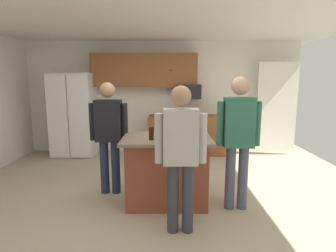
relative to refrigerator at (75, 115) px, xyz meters
name	(u,v)px	position (x,y,z in m)	size (l,w,h in m)	color
floor	(159,198)	(2.00, -2.38, -0.93)	(7.04, 7.04, 0.00)	#B7A88E
ceiling	(158,12)	(2.00, -2.38, 1.67)	(7.04, 7.04, 0.00)	white
back_wall	(163,97)	(2.00, 0.42, 0.37)	(6.40, 0.10, 2.60)	white
french_door_window_panel	(278,107)	(4.60, 0.02, 0.17)	(0.90, 0.06, 2.00)	white
cabinet_run_upper	(145,70)	(1.60, 0.22, 0.99)	(2.40, 0.38, 0.75)	brown
cabinet_run_lower	(189,135)	(2.60, 0.10, -0.48)	(1.80, 0.63, 0.90)	brown
refrigerator	(75,115)	(0.00, 0.00, 0.00)	(0.92, 0.76, 1.86)	white
microwave_over_range	(189,92)	(2.60, 0.12, 0.52)	(0.56, 0.40, 0.32)	black
kitchen_island	(168,170)	(2.13, -2.50, -0.45)	(1.22, 0.86, 0.94)	brown
person_elder_center	(110,131)	(1.26, -2.17, 0.04)	(0.57, 0.22, 1.69)	#232D4C
person_guest_left	(182,150)	(2.28, -3.27, 0.03)	(0.57, 0.22, 1.67)	#383842
person_guest_right	(239,134)	(3.06, -2.69, 0.10)	(0.57, 0.23, 1.77)	#4C5166
mug_blue_stoneware	(191,138)	(2.42, -2.76, 0.06)	(0.13, 0.09, 0.10)	#4C6B99
glass_dark_ale	(169,129)	(2.14, -2.23, 0.08)	(0.06, 0.06, 0.14)	black
glass_stout_tall	(183,131)	(2.33, -2.43, 0.08)	(0.07, 0.07, 0.15)	black
tumbler_amber	(152,134)	(1.92, -2.66, 0.09)	(0.07, 0.07, 0.17)	black
glass_pilsner	(168,132)	(2.13, -2.47, 0.07)	(0.06, 0.06, 0.13)	black
glass_short_whisky	(194,130)	(2.49, -2.38, 0.09)	(0.07, 0.07, 0.16)	black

